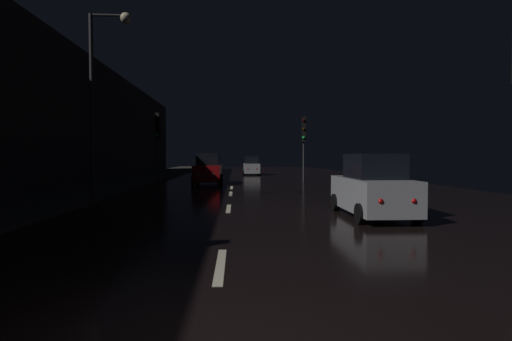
{
  "coord_description": "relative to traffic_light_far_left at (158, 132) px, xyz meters",
  "views": [
    {
      "loc": [
        0.28,
        -3.61,
        1.9
      ],
      "look_at": [
        1.34,
        16.64,
        1.16
      ],
      "focal_mm": 26.78,
      "sensor_mm": 36.0,
      "label": 1
    }
  ],
  "objects": [
    {
      "name": "traffic_light_far_right",
      "position": [
        10.76,
        0.55,
        -0.12
      ],
      "size": [
        0.36,
        0.48,
        4.91
      ],
      "rotation": [
        0.0,
        0.0,
        -1.74
      ],
      "color": "#38383A",
      "rests_on": "ground"
    },
    {
      "name": "sidewalk_left",
      "position": [
        -2.3,
        0.07,
        -3.62
      ],
      "size": [
        4.4,
        84.0,
        0.15
      ],
      "primitive_type": "cube",
      "color": "#33302D",
      "rests_on": "ground"
    },
    {
      "name": "car_approaching_headlights",
      "position": [
        3.7,
        -1.31,
        -2.72
      ],
      "size": [
        1.96,
        4.24,
        2.13
      ],
      "rotation": [
        0.0,
        0.0,
        -1.57
      ],
      "color": "maroon",
      "rests_on": "ground"
    },
    {
      "name": "car_parked_right_near",
      "position": [
        9.96,
        -16.22,
        -2.78
      ],
      "size": [
        1.82,
        3.95,
        1.99
      ],
      "rotation": [
        0.0,
        0.0,
        1.57
      ],
      "color": "#A5A8AD",
      "rests_on": "ground"
    },
    {
      "name": "streetlamp_overhead",
      "position": [
        0.24,
        -12.11,
        1.38
      ],
      "size": [
        1.7,
        0.44,
        7.74
      ],
      "color": "#2D2D30",
      "rests_on": "ground"
    },
    {
      "name": "lane_centerline",
      "position": [
        5.38,
        -12.2,
        -3.69
      ],
      "size": [
        0.16,
        18.93,
        0.01
      ],
      "color": "beige",
      "rests_on": "ground"
    },
    {
      "name": "building_facade_left",
      "position": [
        -4.9,
        -3.43,
        0.83
      ],
      "size": [
        0.8,
        63.0,
        9.04
      ],
      "primitive_type": "cube",
      "color": "#2D2B28",
      "rests_on": "ground"
    },
    {
      "name": "car_distant_taillights",
      "position": [
        7.27,
        11.75,
        -2.81
      ],
      "size": [
        1.78,
        3.85,
        1.94
      ],
      "rotation": [
        0.0,
        0.0,
        1.57
      ],
      "color": "#A5A8AD",
      "rests_on": "ground"
    },
    {
      "name": "ground",
      "position": [
        5.38,
        0.07,
        -3.7
      ],
      "size": [
        27.76,
        84.0,
        0.02
      ],
      "primitive_type": "cube",
      "color": "black"
    },
    {
      "name": "traffic_light_far_left",
      "position": [
        0.0,
        0.0,
        0.0
      ],
      "size": [
        0.35,
        0.48,
        5.06
      ],
      "rotation": [
        0.0,
        0.0,
        -1.71
      ],
      "color": "#38383A",
      "rests_on": "ground"
    }
  ]
}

